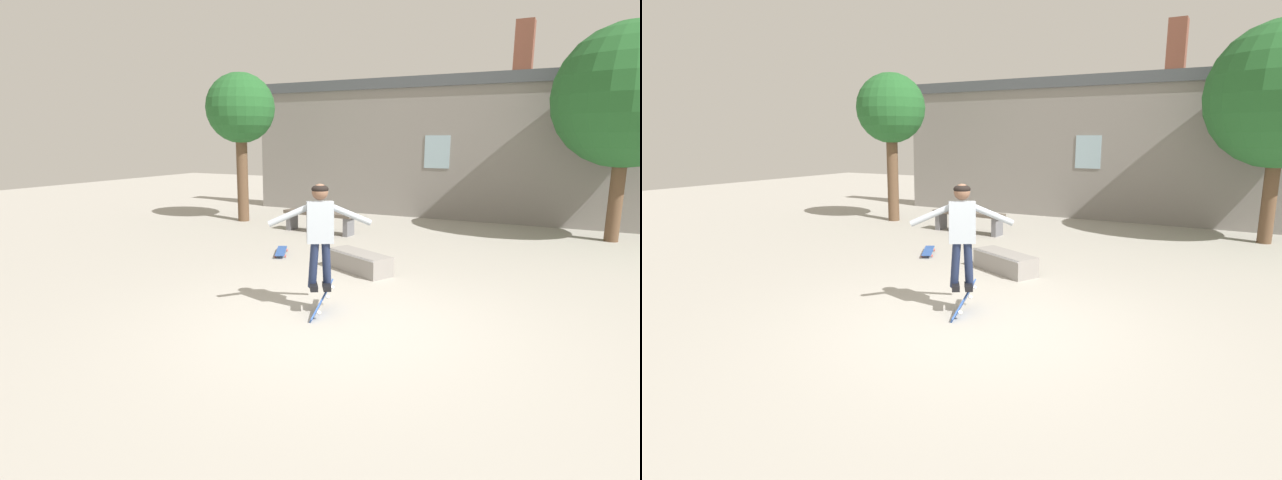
{
  "view_description": "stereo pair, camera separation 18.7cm",
  "coord_description": "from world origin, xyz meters",
  "views": [
    {
      "loc": [
        2.5,
        -5.37,
        2.29
      ],
      "look_at": [
        -0.4,
        0.23,
        0.98
      ],
      "focal_mm": 28.0,
      "sensor_mm": 36.0,
      "label": 1
    },
    {
      "loc": [
        2.66,
        -5.28,
        2.29
      ],
      "look_at": [
        -0.4,
        0.23,
        0.98
      ],
      "focal_mm": 28.0,
      "sensor_mm": 36.0,
      "label": 2
    }
  ],
  "objects": [
    {
      "name": "park_bench",
      "position": [
        -3.03,
        5.26,
        0.38
      ],
      "size": [
        1.88,
        0.55,
        0.51
      ],
      "rotation": [
        0.0,
        0.0,
        -0.07
      ],
      "color": "brown",
      "rests_on": "ground_plane"
    },
    {
      "name": "tree_left",
      "position": [
        -5.71,
        5.84,
        2.99
      ],
      "size": [
        1.85,
        1.85,
        3.97
      ],
      "color": "brown",
      "rests_on": "ground_plane"
    },
    {
      "name": "skate_ledge",
      "position": [
        -0.75,
        2.37,
        0.17
      ],
      "size": [
        1.31,
        0.97,
        0.34
      ],
      "rotation": [
        0.0,
        0.0,
        -0.46
      ],
      "color": "gray",
      "rests_on": "ground_plane"
    },
    {
      "name": "tree_right",
      "position": [
        3.26,
        7.34,
        3.13
      ],
      "size": [
        3.04,
        3.04,
        4.66
      ],
      "color": "brown",
      "rests_on": "ground_plane"
    },
    {
      "name": "skater",
      "position": [
        -0.4,
        0.23,
        1.15
      ],
      "size": [
        1.19,
        0.77,
        1.38
      ],
      "rotation": [
        0.0,
        0.0,
        -1.02
      ],
      "color": "#9EA8B2"
    },
    {
      "name": "skateboard_flipping",
      "position": [
        -0.39,
        0.22,
        0.13
      ],
      "size": [
        0.24,
        0.84,
        0.48
      ],
      "rotation": [
        0.0,
        0.0,
        -1.47
      ],
      "color": "#2D519E"
    },
    {
      "name": "building_backdrop",
      "position": [
        0.01,
        8.82,
        2.05
      ],
      "size": [
        14.52,
        0.52,
        5.16
      ],
      "color": "gray",
      "rests_on": "ground_plane"
    },
    {
      "name": "ground_plane",
      "position": [
        0.0,
        0.0,
        0.0
      ],
      "size": [
        40.0,
        40.0,
        0.0
      ],
      "primitive_type": "plane",
      "color": "#A39E93"
    },
    {
      "name": "skateboard_resting",
      "position": [
        -2.63,
        2.85,
        0.07
      ],
      "size": [
        0.55,
        0.83,
        0.08
      ],
      "rotation": [
        0.0,
        0.0,
        2.05
      ],
      "color": "#2D519E",
      "rests_on": "ground_plane"
    }
  ]
}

